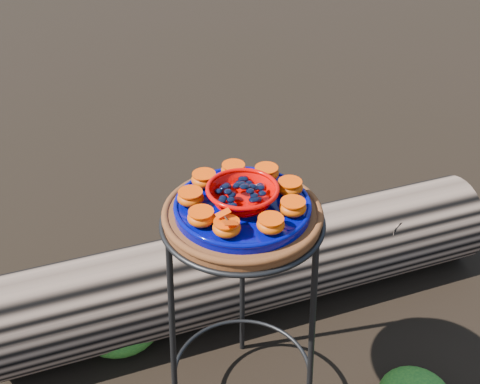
{
  "coord_description": "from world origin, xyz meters",
  "views": [
    {
      "loc": [
        -0.0,
        -1.17,
        1.58
      ],
      "look_at": [
        -0.01,
        0.0,
        0.79
      ],
      "focal_mm": 45.0,
      "sensor_mm": 36.0,
      "label": 1
    }
  ],
  "objects_px": {
    "cobalt_plate": "(242,207)",
    "driftwood_log": "(252,266)",
    "terracotta_saucer": "(242,216)",
    "plant_stand": "(242,323)",
    "red_bowl": "(243,196)"
  },
  "relations": [
    {
      "from": "terracotta_saucer",
      "to": "cobalt_plate",
      "type": "xyz_separation_m",
      "value": [
        0.0,
        0.0,
        0.03
      ]
    },
    {
      "from": "plant_stand",
      "to": "cobalt_plate",
      "type": "distance_m",
      "value": 0.39
    },
    {
      "from": "plant_stand",
      "to": "driftwood_log",
      "type": "bearing_deg",
      "value": 85.66
    },
    {
      "from": "cobalt_plate",
      "to": "driftwood_log",
      "type": "relative_size",
      "value": 0.19
    },
    {
      "from": "plant_stand",
      "to": "terracotta_saucer",
      "type": "relative_size",
      "value": 1.84
    },
    {
      "from": "terracotta_saucer",
      "to": "cobalt_plate",
      "type": "bearing_deg",
      "value": 0.0
    },
    {
      "from": "driftwood_log",
      "to": "cobalt_plate",
      "type": "bearing_deg",
      "value": -94.34
    },
    {
      "from": "terracotta_saucer",
      "to": "driftwood_log",
      "type": "bearing_deg",
      "value": 85.66
    },
    {
      "from": "driftwood_log",
      "to": "red_bowl",
      "type": "bearing_deg",
      "value": -94.34
    },
    {
      "from": "cobalt_plate",
      "to": "red_bowl",
      "type": "height_order",
      "value": "red_bowl"
    },
    {
      "from": "cobalt_plate",
      "to": "plant_stand",
      "type": "bearing_deg",
      "value": 0.0
    },
    {
      "from": "cobalt_plate",
      "to": "terracotta_saucer",
      "type": "bearing_deg",
      "value": 0.0
    },
    {
      "from": "plant_stand",
      "to": "cobalt_plate",
      "type": "height_order",
      "value": "cobalt_plate"
    },
    {
      "from": "cobalt_plate",
      "to": "driftwood_log",
      "type": "bearing_deg",
      "value": 85.66
    },
    {
      "from": "red_bowl",
      "to": "driftwood_log",
      "type": "relative_size",
      "value": 0.09
    }
  ]
}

